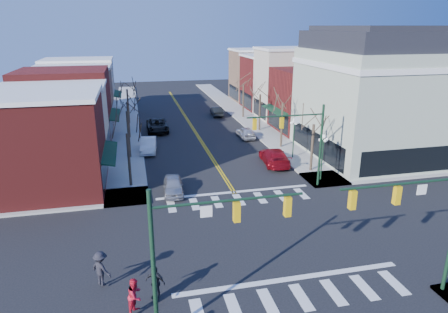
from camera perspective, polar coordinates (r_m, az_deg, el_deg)
ground at (r=26.91m, az=5.64°, el=-11.49°), size 160.00×160.00×0.00m
sidewalk_left at (r=44.11m, az=-13.70°, el=0.23°), size 3.50×70.00×0.15m
sidewalk_right at (r=47.09m, az=8.07°, el=1.72°), size 3.50×70.00×0.15m
bldg_left_brick_a at (r=35.92m, az=-24.97°, el=1.47°), size 10.00×8.50×8.00m
bldg_left_stucco_a at (r=43.35m, az=-23.02°, el=4.02°), size 10.00×7.00×7.50m
bldg_left_brick_b at (r=50.98m, az=-21.69°, el=6.70°), size 10.00×9.00×8.50m
bldg_left_tan at (r=59.09m, az=-20.58°, el=7.91°), size 10.00×7.50×7.80m
bldg_left_stucco_b at (r=66.66m, az=-19.83°, el=9.21°), size 10.00×8.00×8.20m
bldg_right_brick_a at (r=53.99m, az=12.84°, el=7.84°), size 10.00×8.50×8.00m
bldg_right_stucco at (r=60.82m, az=9.75°, el=10.11°), size 10.00×7.00×10.00m
bldg_right_brick_b at (r=67.83m, az=7.27°, el=10.40°), size 10.00×8.00×8.50m
bldg_right_tan at (r=75.30m, az=5.16°, el=11.42°), size 10.00×8.00×9.00m
victorian_corner at (r=44.39m, az=20.53°, el=8.47°), size 12.25×14.25×13.30m
traffic_mast_near_left at (r=17.14m, az=-3.91°, el=-11.88°), size 6.60×0.28×7.20m
traffic_mast_near_right at (r=21.59m, az=26.82°, el=-7.31°), size 6.60×0.28×7.20m
traffic_mast_far_right at (r=33.46m, az=10.91°, el=3.01°), size 6.60×0.28×7.20m
lamppost_corner at (r=36.01m, az=13.92°, el=0.98°), size 0.36×0.36×4.33m
lamppost_midblock at (r=41.67m, az=9.97°, el=3.57°), size 0.36×0.36×4.33m
tree_left_a at (r=34.83m, az=-13.40°, el=-0.57°), size 0.24×0.24×4.76m
tree_left_b at (r=42.47m, az=-13.47°, el=3.00°), size 0.24×0.24×5.04m
tree_left_c at (r=50.30m, az=-13.48°, el=5.04°), size 0.24×0.24×4.55m
tree_left_d at (r=58.10m, az=-13.52°, el=6.94°), size 0.24×0.24×4.90m
tree_right_a at (r=38.42m, az=12.47°, el=1.15°), size 0.24×0.24×4.62m
tree_right_b at (r=45.42m, az=8.24°, el=4.38°), size 0.24×0.24×5.18m
tree_right_c at (r=52.80m, az=5.12°, el=6.24°), size 0.24×0.24×4.83m
tree_right_d at (r=60.30m, az=2.77°, el=7.85°), size 0.24×0.24×4.97m
car_left_near at (r=33.39m, az=-7.26°, el=-4.15°), size 1.88×4.08×1.35m
car_left_mid at (r=44.71m, az=-10.76°, el=1.61°), size 2.06×4.81×1.54m
car_left_far at (r=53.25m, az=-9.50°, el=4.39°), size 2.69×5.82×1.62m
car_right_near at (r=40.31m, az=7.21°, el=0.01°), size 2.78×5.74×1.61m
car_right_mid at (r=49.52m, az=3.10°, el=3.44°), size 1.73×4.13×1.40m
car_right_far at (r=61.97m, az=-1.06°, el=6.47°), size 1.64×4.32×1.41m
pedestrian_red_b at (r=20.52m, az=-12.57°, el=-18.84°), size 1.04×1.12×1.85m
pedestrian_dark_a at (r=21.24m, az=-9.81°, el=-17.27°), size 1.14×0.92×1.81m
pedestrian_dark_b at (r=22.74m, az=-17.15°, el=-15.04°), size 1.41×1.40×1.95m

